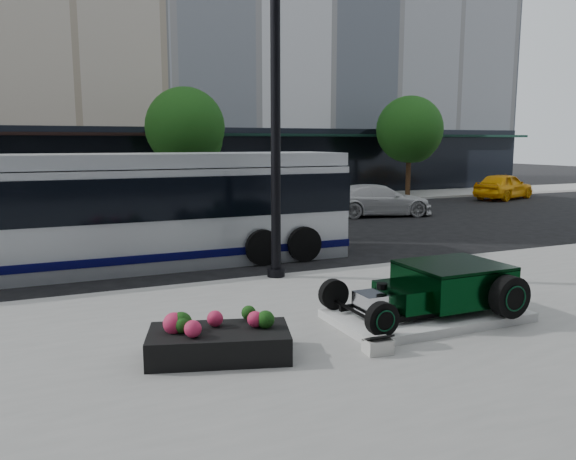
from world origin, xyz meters
name	(u,v)px	position (x,y,z in m)	size (l,w,h in m)	color
ground	(265,261)	(0.00, 0.00, 0.00)	(120.00, 120.00, 0.00)	black
sidewalk_far	(163,206)	(0.00, 14.00, 0.06)	(70.00, 4.00, 0.12)	gray
street_trees	(188,130)	(1.15, 13.07, 3.77)	(29.80, 3.80, 5.70)	black
display_plinth	(427,315)	(0.63, -6.22, 0.20)	(3.40, 1.80, 0.15)	silver
hot_rod	(443,286)	(0.96, -6.22, 0.70)	(3.22, 2.00, 0.81)	black
info_plaque	(378,345)	(-1.05, -7.25, 0.24)	(0.43, 0.34, 0.31)	silver
lamppost	(276,127)	(-0.59, -2.20, 3.55)	(0.41, 0.41, 7.43)	black
flower_planter	(219,341)	(-3.25, -6.45, 0.36)	(2.23, 1.55, 0.66)	black
transit_bus	(121,210)	(-3.64, 0.86, 1.49)	(12.12, 2.88, 2.92)	silver
white_sedan	(378,200)	(8.01, 6.86, 0.69)	(1.93, 4.75, 1.38)	silver
yellow_taxi	(504,186)	(18.49, 10.14, 0.74)	(1.75, 4.35, 1.48)	#FCAF06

